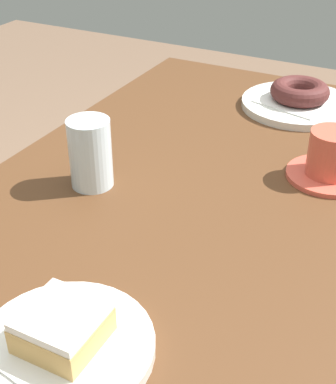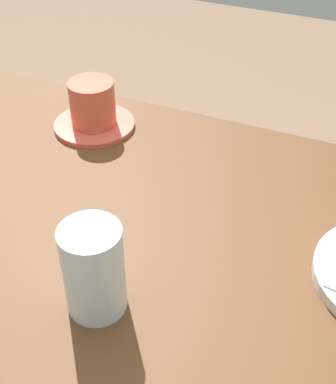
{
  "view_description": "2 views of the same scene",
  "coord_description": "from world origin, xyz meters",
  "px_view_note": "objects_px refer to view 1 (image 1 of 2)",
  "views": [
    {
      "loc": [
        0.64,
        0.33,
        1.25
      ],
      "look_at": [
        0.02,
        0.01,
        0.81
      ],
      "focal_mm": 51.76,
      "sensor_mm": 36.0,
      "label": 1
    },
    {
      "loc": [
        0.24,
        -0.47,
        1.27
      ],
      "look_at": [
        0.0,
        0.06,
        0.8
      ],
      "focal_mm": 50.16,
      "sensor_mm": 36.0,
      "label": 2
    }
  ],
  "objects_px": {
    "water_glass": "(92,152)",
    "coffee_cup": "(330,158)",
    "plate_chocolate_ring": "(298,104)",
    "donut_glazed_square": "(62,327)",
    "donut_chocolate_ring": "(300,91)",
    "plate_glazed_square": "(65,347)"
  },
  "relations": [
    {
      "from": "donut_chocolate_ring",
      "to": "coffee_cup",
      "type": "distance_m",
      "value": 0.29
    },
    {
      "from": "donut_chocolate_ring",
      "to": "donut_glazed_square",
      "type": "xyz_separation_m",
      "value": [
        0.78,
        -0.04,
        0.0
      ]
    },
    {
      "from": "water_glass",
      "to": "coffee_cup",
      "type": "distance_m",
      "value": 0.39
    },
    {
      "from": "donut_chocolate_ring",
      "to": "donut_glazed_square",
      "type": "distance_m",
      "value": 0.78
    },
    {
      "from": "plate_glazed_square",
      "to": "water_glass",
      "type": "distance_m",
      "value": 0.37
    },
    {
      "from": "donut_glazed_square",
      "to": "plate_chocolate_ring",
      "type": "bearing_deg",
      "value": 177.22
    },
    {
      "from": "donut_glazed_square",
      "to": "water_glass",
      "type": "relative_size",
      "value": 0.72
    },
    {
      "from": "plate_chocolate_ring",
      "to": "water_glass",
      "type": "relative_size",
      "value": 2.08
    },
    {
      "from": "plate_glazed_square",
      "to": "water_glass",
      "type": "relative_size",
      "value": 1.73
    },
    {
      "from": "water_glass",
      "to": "donut_glazed_square",
      "type": "bearing_deg",
      "value": 28.84
    },
    {
      "from": "water_glass",
      "to": "coffee_cup",
      "type": "xyz_separation_m",
      "value": [
        -0.2,
        0.34,
        -0.02
      ]
    },
    {
      "from": "water_glass",
      "to": "coffee_cup",
      "type": "bearing_deg",
      "value": 119.96
    },
    {
      "from": "donut_glazed_square",
      "to": "plate_glazed_square",
      "type": "bearing_deg",
      "value": 0.0
    },
    {
      "from": "donut_glazed_square",
      "to": "water_glass",
      "type": "bearing_deg",
      "value": -151.16
    },
    {
      "from": "donut_chocolate_ring",
      "to": "coffee_cup",
      "type": "relative_size",
      "value": 0.89
    },
    {
      "from": "plate_chocolate_ring",
      "to": "donut_chocolate_ring",
      "type": "distance_m",
      "value": 0.03
    },
    {
      "from": "donut_glazed_square",
      "to": "donut_chocolate_ring",
      "type": "bearing_deg",
      "value": 177.22
    },
    {
      "from": "plate_chocolate_ring",
      "to": "donut_glazed_square",
      "type": "distance_m",
      "value": 0.78
    },
    {
      "from": "water_glass",
      "to": "coffee_cup",
      "type": "height_order",
      "value": "water_glass"
    },
    {
      "from": "plate_chocolate_ring",
      "to": "coffee_cup",
      "type": "bearing_deg",
      "value": 25.64
    },
    {
      "from": "coffee_cup",
      "to": "water_glass",
      "type": "bearing_deg",
      "value": -60.04
    },
    {
      "from": "water_glass",
      "to": "plate_chocolate_ring",
      "type": "bearing_deg",
      "value": 155.23
    }
  ]
}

